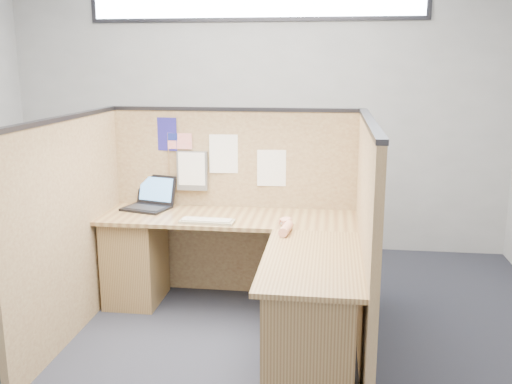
# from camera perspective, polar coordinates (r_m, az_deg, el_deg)

# --- Properties ---
(floor) EXTENTS (5.00, 5.00, 0.00)m
(floor) POSITION_cam_1_polar(r_m,az_deg,el_deg) (4.00, -4.53, -15.14)
(floor) COLOR #20222E
(floor) RESTS_ON ground
(wall_back) EXTENTS (5.00, 0.00, 5.00)m
(wall_back) POSITION_cam_1_polar(r_m,az_deg,el_deg) (5.77, -0.05, 8.13)
(wall_back) COLOR #979A9C
(wall_back) RESTS_ON floor
(wall_front) EXTENTS (5.00, 0.00, 5.00)m
(wall_front) POSITION_cam_1_polar(r_m,az_deg,el_deg) (1.50, -23.91, -6.71)
(wall_front) COLOR #979A9C
(wall_front) RESTS_ON floor
(clerestory_window) EXTENTS (3.30, 0.04, 0.38)m
(clerestory_window) POSITION_cam_1_polar(r_m,az_deg,el_deg) (5.76, -0.07, 18.57)
(clerestory_window) COLOR #232328
(clerestory_window) RESTS_ON wall_back
(cubicle_partitions) EXTENTS (2.06, 1.83, 1.53)m
(cubicle_partitions) POSITION_cam_1_polar(r_m,az_deg,el_deg) (4.10, -3.47, -2.83)
(cubicle_partitions) COLOR brown
(cubicle_partitions) RESTS_ON floor
(l_desk) EXTENTS (1.95, 1.75, 0.73)m
(l_desk) POSITION_cam_1_polar(r_m,az_deg,el_deg) (4.06, -1.21, -8.56)
(l_desk) COLOR brown
(l_desk) RESTS_ON floor
(laptop) EXTENTS (0.40, 0.41, 0.25)m
(laptop) POSITION_cam_1_polar(r_m,az_deg,el_deg) (4.67, -10.70, -0.80)
(laptop) COLOR black
(laptop) RESTS_ON l_desk
(keyboard) EXTENTS (0.40, 0.15, 0.03)m
(keyboard) POSITION_cam_1_polar(r_m,az_deg,el_deg) (4.18, -4.92, -2.92)
(keyboard) COLOR gray
(keyboard) RESTS_ON l_desk
(mouse) EXTENTS (0.10, 0.07, 0.04)m
(mouse) POSITION_cam_1_polar(r_m,az_deg,el_deg) (4.09, 3.03, -3.12)
(mouse) COLOR #B3B4B8
(mouse) RESTS_ON l_desk
(hand_forearm) EXTENTS (0.10, 0.35, 0.07)m
(hand_forearm) POSITION_cam_1_polar(r_m,az_deg,el_deg) (3.97, 3.02, -3.42)
(hand_forearm) COLOR tan
(hand_forearm) RESTS_ON l_desk
(blue_poster) EXTENTS (0.20, 0.03, 0.27)m
(blue_poster) POSITION_cam_1_polar(r_m,az_deg,el_deg) (4.65, -9.09, 5.73)
(blue_poster) COLOR navy
(blue_poster) RESTS_ON cubicle_partitions
(american_flag) EXTENTS (0.20, 0.01, 0.34)m
(american_flag) POSITION_cam_1_polar(r_m,az_deg,el_deg) (4.62, -7.89, 4.93)
(american_flag) COLOR olive
(american_flag) RESTS_ON cubicle_partitions
(file_holder) EXTENTS (0.25, 0.05, 0.31)m
(file_holder) POSITION_cam_1_polar(r_m,az_deg,el_deg) (4.61, -6.38, 2.14)
(file_holder) COLOR slate
(file_holder) RESTS_ON cubicle_partitions
(paper_left) EXTENTS (0.24, 0.02, 0.31)m
(paper_left) POSITION_cam_1_polar(r_m,az_deg,el_deg) (4.55, -3.16, 3.83)
(paper_left) COLOR white
(paper_left) RESTS_ON cubicle_partitions
(paper_right) EXTENTS (0.23, 0.02, 0.29)m
(paper_right) POSITION_cam_1_polar(r_m,az_deg,el_deg) (4.52, 1.56, 2.40)
(paper_right) COLOR white
(paper_right) RESTS_ON cubicle_partitions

